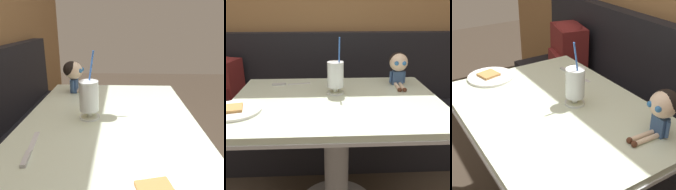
{
  "view_description": "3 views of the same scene",
  "coord_description": "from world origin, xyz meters",
  "views": [
    {
      "loc": [
        -0.96,
        0.13,
        1.19
      ],
      "look_at": [
        0.12,
        0.17,
        0.81
      ],
      "focal_mm": 35.61,
      "sensor_mm": 36.0,
      "label": 1
    },
    {
      "loc": [
        -0.06,
        -1.11,
        1.23
      ],
      "look_at": [
        0.01,
        0.15,
        0.78
      ],
      "focal_mm": 41.93,
      "sensor_mm": 36.0,
      "label": 2
    },
    {
      "loc": [
        1.1,
        -0.48,
        1.5
      ],
      "look_at": [
        0.0,
        0.21,
        0.81
      ],
      "focal_mm": 51.75,
      "sensor_mm": 36.0,
      "label": 3
    }
  ],
  "objects": [
    {
      "name": "diner_table",
      "position": [
        0.0,
        0.18,
        0.54
      ],
      "size": [
        1.11,
        0.81,
        0.74
      ],
      "color": "beige",
      "rests_on": "ground"
    },
    {
      "name": "milkshake_glass",
      "position": [
        0.0,
        0.28,
        0.84
      ],
      "size": [
        0.1,
        0.1,
        0.32
      ],
      "color": "silver",
      "rests_on": "diner_table"
    },
    {
      "name": "butter_knife",
      "position": [
        -0.31,
        0.45,
        0.74
      ],
      "size": [
        0.24,
        0.06,
        0.01
      ],
      "color": "silver",
      "rests_on": "diner_table"
    },
    {
      "name": "seated_doll",
      "position": [
        0.39,
        0.42,
        0.87
      ],
      "size": [
        0.12,
        0.22,
        0.2
      ],
      "color": "#385689",
      "rests_on": "diner_table"
    }
  ]
}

